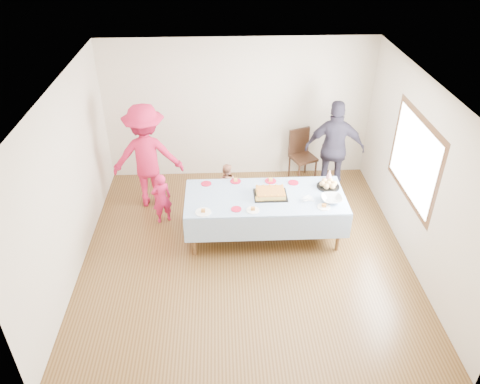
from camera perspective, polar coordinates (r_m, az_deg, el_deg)
The scene contains 22 objects.
ground at distance 7.43m, azimuth 0.64°, elevation -7.31°, with size 5.00×5.00×0.00m, color #4C3015.
room_walls at distance 6.45m, azimuth 1.21°, elevation 4.89°, with size 5.04×5.04×2.72m.
party_table at distance 7.35m, azimuth 3.07°, elevation -0.84°, with size 2.50×1.10×0.78m.
birthday_cake at distance 7.31m, azimuth 3.73°, elevation -0.15°, with size 0.52×0.40×0.09m.
rolls_tray at distance 7.64m, azimuth 10.71°, elevation 0.90°, with size 0.37×0.37×0.11m.
punch_bowl at distance 7.30m, azimuth 11.11°, elevation -0.87°, with size 0.32×0.32×0.08m, color silver.
party_hat at distance 7.83m, azimuth 10.84°, elevation 2.14°, with size 0.11×0.11×0.19m, color white.
fork_pile at distance 7.26m, azimuth 8.19°, elevation -0.78°, with size 0.24×0.18×0.07m, color white, non-canonical shape.
plate_red_far_a at distance 7.63m, azimuth -4.14°, elevation 1.02°, with size 0.17×0.17×0.01m, color #B70D2C.
plate_red_far_b at distance 7.67m, azimuth -0.54°, elevation 1.32°, with size 0.18×0.18×0.01m, color #B70D2C.
plate_red_far_c at distance 7.69m, azimuth 3.74°, elevation 1.35°, with size 0.19×0.19×0.01m, color #B70D2C.
plate_red_far_d at distance 7.68m, azimuth 6.53°, elevation 1.15°, with size 0.17×0.17×0.01m, color #B70D2C.
plate_red_near at distance 7.00m, azimuth -0.46°, elevation -2.10°, with size 0.16×0.16×0.01m, color #B70D2C.
plate_white_left at distance 6.95m, azimuth -4.50°, elevation -2.46°, with size 0.24×0.24×0.01m, color white.
plate_white_mid at distance 6.98m, azimuth 1.58°, elevation -2.23°, with size 0.20×0.20×0.01m, color white.
plate_white_right at distance 7.16m, azimuth 10.18°, elevation -1.80°, with size 0.20×0.20×0.01m, color white.
dining_chair at distance 9.15m, azimuth 7.48°, elevation 4.90°, with size 0.56×0.56×1.00m.
toddler_left at distance 7.94m, azimuth -9.53°, elevation -0.77°, with size 0.34×0.22×0.92m, color #C6184B.
toddler_mid at distance 7.92m, azimuth -3.30°, elevation -1.11°, with size 0.37×0.24×0.76m, color #257027.
toddler_right at distance 8.32m, azimuth -1.69°, elevation 0.93°, with size 0.39×0.31×0.81m, color #B67255.
adult_left at distance 8.24m, azimuth -11.27°, elevation 4.29°, with size 1.22×0.70×1.89m, color #B4163B.
adult_right at distance 8.60m, azimuth 11.44°, elevation 5.20°, with size 1.06×0.44×1.81m, color #2A2634.
Camera 1 is at (-0.35, -5.69, 4.77)m, focal length 35.00 mm.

